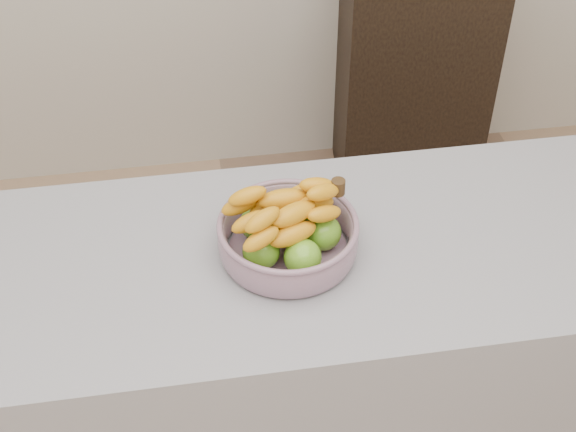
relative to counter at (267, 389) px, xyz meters
name	(u,v)px	position (x,y,z in m)	size (l,w,h in m)	color
counter	(267,389)	(0.00, 0.00, 0.00)	(2.00, 0.60, 0.90)	#97989F
cabinet	(412,75)	(0.73, 1.31, 0.02)	(0.52, 0.42, 0.94)	black
fruit_bowl	(288,234)	(0.05, 0.00, 0.50)	(0.29, 0.29, 0.15)	#939DB1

